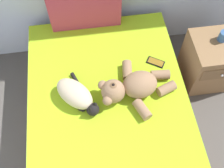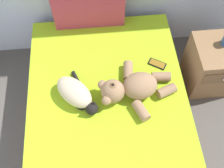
{
  "view_description": "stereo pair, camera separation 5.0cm",
  "coord_description": "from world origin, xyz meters",
  "px_view_note": "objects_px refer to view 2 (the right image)",
  "views": [
    {
      "loc": [
        1.34,
        1.69,
        2.42
      ],
      "look_at": [
        1.5,
        2.76,
        0.58
      ],
      "focal_mm": 43.76,
      "sensor_mm": 36.0,
      "label": 1
    },
    {
      "loc": [
        1.39,
        1.68,
        2.42
      ],
      "look_at": [
        1.5,
        2.76,
        0.58
      ],
      "focal_mm": 43.76,
      "sensor_mm": 36.0,
      "label": 2
    }
  ],
  "objects_px": {
    "bed": "(109,122)",
    "teddy_bear": "(132,88)",
    "nightstand": "(212,65)",
    "cat": "(76,94)",
    "cell_phone": "(157,64)",
    "patterned_cushion": "(89,5)"
  },
  "relations": [
    {
      "from": "cat",
      "to": "cell_phone",
      "type": "bearing_deg",
      "value": 20.75
    },
    {
      "from": "patterned_cushion",
      "to": "cat",
      "type": "relative_size",
      "value": 1.5
    },
    {
      "from": "teddy_bear",
      "to": "cell_phone",
      "type": "distance_m",
      "value": 0.37
    },
    {
      "from": "teddy_bear",
      "to": "patterned_cushion",
      "type": "bearing_deg",
      "value": 110.3
    },
    {
      "from": "bed",
      "to": "patterned_cushion",
      "type": "height_order",
      "value": "patterned_cushion"
    },
    {
      "from": "teddy_bear",
      "to": "bed",
      "type": "bearing_deg",
      "value": -146.72
    },
    {
      "from": "bed",
      "to": "teddy_bear",
      "type": "xyz_separation_m",
      "value": [
        0.19,
        0.13,
        0.33
      ]
    },
    {
      "from": "cat",
      "to": "teddy_bear",
      "type": "distance_m",
      "value": 0.44
    },
    {
      "from": "nightstand",
      "to": "cell_phone",
      "type": "bearing_deg",
      "value": -171.25
    },
    {
      "from": "bed",
      "to": "nightstand",
      "type": "xyz_separation_m",
      "value": [
        1.03,
        0.48,
        0.02
      ]
    },
    {
      "from": "patterned_cushion",
      "to": "nightstand",
      "type": "distance_m",
      "value": 1.29
    },
    {
      "from": "cat",
      "to": "nightstand",
      "type": "distance_m",
      "value": 1.36
    },
    {
      "from": "cat",
      "to": "teddy_bear",
      "type": "relative_size",
      "value": 0.68
    },
    {
      "from": "bed",
      "to": "patterned_cushion",
      "type": "distance_m",
      "value": 1.03
    },
    {
      "from": "cat",
      "to": "nightstand",
      "type": "bearing_deg",
      "value": 15.42
    },
    {
      "from": "cell_phone",
      "to": "nightstand",
      "type": "relative_size",
      "value": 0.31
    },
    {
      "from": "cat",
      "to": "teddy_bear",
      "type": "height_order",
      "value": "teddy_bear"
    },
    {
      "from": "cell_phone",
      "to": "teddy_bear",
      "type": "bearing_deg",
      "value": -134.7
    },
    {
      "from": "cell_phone",
      "to": "patterned_cushion",
      "type": "bearing_deg",
      "value": 136.03
    },
    {
      "from": "teddy_bear",
      "to": "cell_phone",
      "type": "xyz_separation_m",
      "value": [
        0.26,
        0.26,
        -0.08
      ]
    },
    {
      "from": "bed",
      "to": "cat",
      "type": "bearing_deg",
      "value": 153.02
    },
    {
      "from": "bed",
      "to": "nightstand",
      "type": "relative_size",
      "value": 3.78
    }
  ]
}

